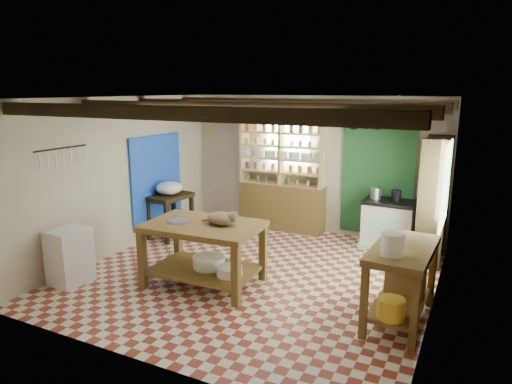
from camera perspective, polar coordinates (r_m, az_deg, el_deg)
The scene contains 30 objects.
floor at distance 6.95m, azimuth -0.28°, elevation -10.35°, with size 5.00×5.00×0.02m, color maroon.
ceiling at distance 6.39m, azimuth -0.30°, elevation 11.70°, with size 5.00×5.00×0.02m, color #3F3F44.
wall_back at distance 8.81m, azimuth 7.06°, elevation 3.41°, with size 5.00×0.04×2.60m, color beige.
wall_front at distance 4.54m, azimuth -14.72°, elevation -5.90°, with size 5.00×0.04×2.60m, color beige.
wall_left at distance 7.97m, azimuth -16.56°, elevation 1.98°, with size 0.04×5.00×2.60m, color beige.
wall_right at distance 5.89m, azimuth 21.98°, elevation -2.12°, with size 0.04×5.00×2.60m, color beige.
ceiling_beams at distance 6.40m, azimuth -0.30°, elevation 10.63°, with size 5.00×3.80×0.15m, color black.
blue_wall_patch at distance 8.66m, azimuth -12.30°, elevation 1.70°, with size 0.04×1.40×1.60m, color blue.
green_wall_patch at distance 8.47m, azimuth 14.98°, elevation 2.34°, with size 1.30×0.04×2.30m, color #1E4D24.
window_back at distance 8.92m, azimuth 4.04°, elevation 6.18°, with size 0.90×0.02×0.80m, color silver.
window_right at distance 6.85m, azimuth 22.61°, elevation 0.67°, with size 0.02×1.30×1.20m, color silver.
utensil_rail at distance 7.04m, azimuth -23.09°, elevation 4.08°, with size 0.06×0.90×0.28m, color black.
pot_rack at distance 7.95m, azimuth 14.74°, elevation 8.47°, with size 0.86×0.12×0.36m, color black.
shelving_unit at distance 8.87m, azimuth 3.26°, elevation 2.24°, with size 1.70×0.34×2.20m, color #DCBC7F.
tall_rack at distance 7.73m, azimuth 21.33°, elevation -0.98°, with size 0.40×0.86×2.00m, color black.
work_table at distance 6.53m, azimuth -6.53°, elevation -7.69°, with size 1.58×1.05×0.89m, color brown.
stove at distance 8.30m, azimuth 16.20°, elevation -3.84°, with size 0.86×0.58×0.84m, color beige.
prep_table at distance 8.66m, azimuth -10.65°, elevation -2.94°, with size 0.55×0.81×0.82m, color black.
white_cabinet at distance 7.06m, azimuth -22.26°, elevation -7.43°, with size 0.44×0.53×0.79m, color white.
right_counter at distance 5.74m, azimuth 17.63°, elevation -10.94°, with size 0.65×1.31×0.94m, color brown.
cat at distance 6.29m, azimuth -4.45°, elevation -3.30°, with size 0.40×0.30×0.18m, color olive.
steel_tray at distance 6.52m, azimuth -9.54°, elevation -3.59°, with size 0.33×0.33×0.02m, color #B9B8C0.
basin_large at distance 6.59m, azimuth -5.91°, elevation -8.67°, with size 0.46×0.46×0.16m, color white.
basin_small at distance 6.30m, azimuth -3.33°, elevation -9.83°, with size 0.36×0.36×0.12m, color white.
kettle_left at distance 8.21m, azimuth 14.71°, elevation -0.16°, with size 0.18×0.18×0.20m, color #B9B8C0.
kettle_right at distance 8.15m, azimuth 17.11°, elevation -0.43°, with size 0.16×0.16×0.20m, color black.
enamel_bowl at distance 8.53m, azimuth -10.79°, elevation 0.49°, with size 0.49×0.49×0.24m, color white.
white_bucket at distance 5.22m, azimuth 16.75°, elevation -6.29°, with size 0.26×0.26×0.26m, color white.
wicker_basket at distance 6.04m, azimuth 18.18°, elevation -10.45°, with size 0.44×0.35×0.31m, color olive.
yellow_tub at distance 5.39m, azimuth 16.56°, elevation -13.78°, with size 0.31×0.31×0.22m, color gold.
Camera 1 is at (2.88, -5.71, 2.72)m, focal length 32.00 mm.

